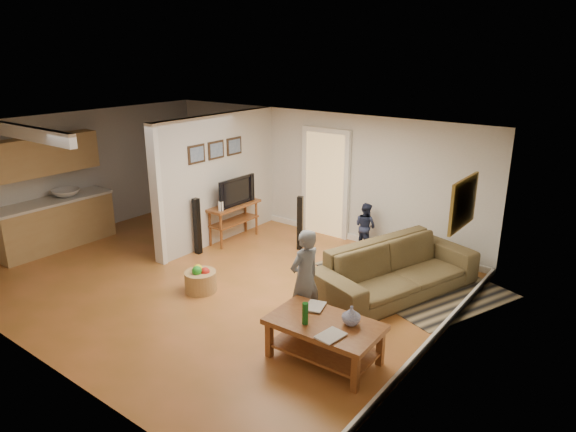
% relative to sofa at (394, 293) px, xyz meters
% --- Properties ---
extents(ground, '(7.50, 7.50, 0.00)m').
position_rel_sofa_xyz_m(ground, '(-2.68, -1.34, 0.00)').
color(ground, brown).
rests_on(ground, ground).
extents(room_shell, '(7.54, 6.02, 2.52)m').
position_rel_sofa_xyz_m(room_shell, '(-3.74, -0.91, 1.46)').
color(room_shell, beige).
rests_on(room_shell, ground).
extents(area_rug, '(3.34, 2.91, 0.01)m').
position_rel_sofa_xyz_m(area_rug, '(-0.00, 0.62, 0.01)').
color(area_rug, black).
rests_on(area_rug, ground).
extents(sofa, '(1.88, 2.93, 0.80)m').
position_rel_sofa_xyz_m(sofa, '(0.00, 0.00, 0.00)').
color(sofa, '#4C3B26').
rests_on(sofa, ground).
extents(coffee_table, '(1.39, 0.84, 0.81)m').
position_rel_sofa_xyz_m(coffee_table, '(0.14, -2.20, 0.42)').
color(coffee_table, brown).
rests_on(coffee_table, ground).
extents(tv_console, '(0.45, 1.19, 1.03)m').
position_rel_sofa_xyz_m(tv_console, '(-3.62, 0.20, 0.68)').
color(tv_console, brown).
rests_on(tv_console, ground).
extents(speaker_left, '(0.11, 0.11, 1.07)m').
position_rel_sofa_xyz_m(speaker_left, '(-3.68, -0.72, 0.54)').
color(speaker_left, black).
rests_on(speaker_left, ground).
extents(speaker_right, '(0.14, 0.14, 1.05)m').
position_rel_sofa_xyz_m(speaker_right, '(-2.28, 0.60, 0.52)').
color(speaker_right, black).
rests_on(speaker_right, ground).
extents(toy_basket, '(0.50, 0.50, 0.45)m').
position_rel_sofa_xyz_m(toy_basket, '(-2.49, -1.80, 0.19)').
color(toy_basket, '#A67248').
rests_on(toy_basket, ground).
extents(child, '(0.42, 0.56, 1.41)m').
position_rel_sofa_xyz_m(child, '(-0.57, -1.66, 0.00)').
color(child, slate).
rests_on(child, ground).
extents(toddler, '(0.51, 0.43, 0.92)m').
position_rel_sofa_xyz_m(toddler, '(-1.30, 1.36, 0.00)').
color(toddler, '#212845').
rests_on(toddler, ground).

